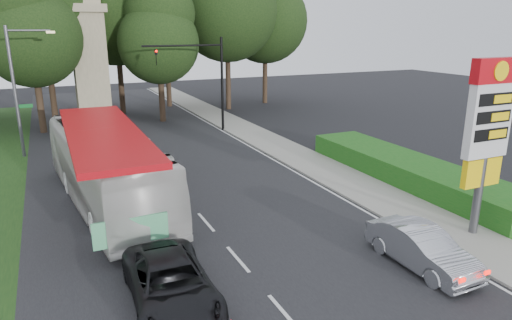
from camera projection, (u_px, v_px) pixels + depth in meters
name	position (u px, v px, depth m)	size (l,w,h in m)	color
road_surface	(177.00, 189.00, 23.05)	(14.00, 80.00, 0.02)	black
sidewalk_right	(320.00, 168.00, 26.44)	(3.00, 80.00, 0.12)	gray
hedge	(410.00, 171.00, 24.00)	(3.00, 14.00, 1.20)	#175416
gas_station_pylon	(488.00, 124.00, 16.76)	(2.10, 0.45, 6.85)	#59595E
traffic_signal_mast	(206.00, 71.00, 34.49)	(6.10, 0.35, 7.20)	black
streetlight_signs	(18.00, 86.00, 27.74)	(2.75, 0.98, 8.00)	#59595E
monument	(90.00, 63.00, 36.53)	(3.00, 3.00, 10.05)	gray
tree_east_near	(164.00, 8.00, 44.56)	(8.12, 8.12, 15.95)	#2D2116
tree_far_east	(265.00, 2.00, 46.63)	(8.68, 8.68, 17.05)	#2D2116
tree_monument_left	(28.00, 16.00, 33.05)	(7.28, 7.28, 14.30)	#2D2116
tree_monument_right	(158.00, 26.00, 37.48)	(6.72, 6.72, 13.20)	#2D2116
transit_bus	(106.00, 168.00, 20.66)	(2.97, 12.68, 3.53)	silver
sedan_silver	(421.00, 248.00, 15.44)	(1.48, 4.24, 1.40)	#B6B8BE
suv_charcoal	(171.00, 284.00, 13.28)	(2.30, 4.98, 1.38)	black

